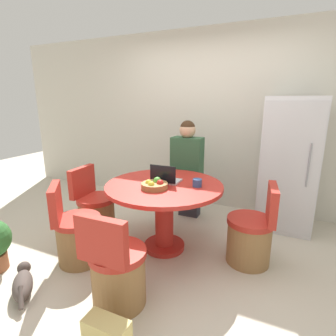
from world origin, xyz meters
name	(u,v)px	position (x,y,z in m)	size (l,w,h in m)	color
ground_plane	(159,255)	(0.00, 0.00, 0.00)	(12.00, 12.00, 0.00)	beige
wall_back	(207,121)	(0.00, 1.67, 1.30)	(7.00, 0.06, 2.60)	beige
refrigerator	(288,164)	(1.18, 1.30, 0.82)	(0.65, 0.65, 1.65)	silver
dining_table	(164,201)	(-0.01, 0.16, 0.56)	(1.23, 1.23, 0.75)	#B2261E
chair_near_camera	(117,273)	(0.01, -0.74, 0.28)	(0.45, 0.45, 0.83)	olive
chair_left_side	(95,212)	(-0.92, 0.12, 0.28)	(0.45, 0.45, 0.83)	olive
chair_right_side	(251,237)	(0.89, 0.28, 0.28)	(0.47, 0.46, 0.83)	olive
chair_near_left_corner	(77,236)	(-0.70, -0.42, 0.28)	(0.52, 0.52, 0.83)	olive
person_seated	(188,166)	(-0.05, 1.00, 0.75)	(0.40, 0.37, 1.35)	#2D2D38
laptop	(165,178)	(-0.02, 0.23, 0.79)	(0.29, 0.21, 0.20)	#B7B7BC
fruit_bowl	(155,185)	(-0.04, 0.00, 0.78)	(0.27, 0.27, 0.10)	olive
coffee_cup	(197,183)	(0.33, 0.23, 0.79)	(0.09, 0.09, 0.08)	#2D4C84
cat	(23,283)	(-0.81, -0.97, 0.09)	(0.43, 0.39, 0.17)	#473D38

